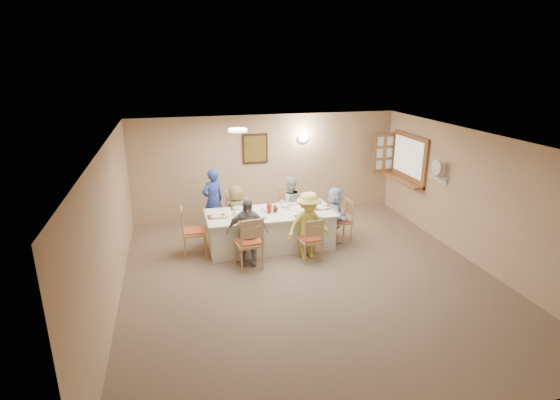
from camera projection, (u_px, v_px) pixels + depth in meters
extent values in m
plane|color=#745E4D|center=(310.00, 278.00, 7.84)|extent=(7.00, 7.00, 0.00)
plane|color=tan|center=(267.00, 166.00, 10.69)|extent=(6.50, 0.00, 6.50)
plane|color=tan|center=(423.00, 330.00, 4.23)|extent=(6.50, 0.00, 6.50)
plane|color=tan|center=(110.00, 230.00, 6.70)|extent=(0.00, 7.00, 7.00)
plane|color=tan|center=(476.00, 198.00, 8.21)|extent=(0.00, 7.00, 7.00)
plane|color=white|center=(313.00, 140.00, 7.07)|extent=(7.00, 7.00, 0.00)
cube|color=#402816|center=(255.00, 149.00, 10.45)|extent=(0.62, 0.04, 0.72)
cube|color=black|center=(255.00, 149.00, 10.43)|extent=(0.52, 0.02, 0.62)
ellipsoid|color=white|center=(303.00, 138.00, 10.64)|extent=(0.26, 0.09, 0.18)
cylinder|color=white|center=(238.00, 130.00, 8.23)|extent=(0.36, 0.36, 0.05)
cube|color=brown|center=(409.00, 159.00, 10.34)|extent=(0.06, 1.50, 1.15)
cube|color=brown|center=(403.00, 180.00, 10.47)|extent=(0.30, 1.50, 0.05)
cube|color=brown|center=(384.00, 153.00, 10.98)|extent=(0.55, 0.04, 1.00)
cube|color=white|center=(439.00, 177.00, 9.11)|extent=(0.22, 0.36, 0.03)
cube|color=silver|center=(270.00, 230.00, 9.04)|extent=(2.62, 1.11, 0.76)
imported|color=olive|center=(236.00, 212.00, 9.46)|extent=(0.66, 0.50, 1.18)
imported|color=#A9B0B8|center=(290.00, 205.00, 9.72)|extent=(0.66, 0.54, 1.29)
imported|color=gray|center=(247.00, 231.00, 8.18)|extent=(0.89, 0.58, 1.34)
imported|color=#E8E856|center=(308.00, 225.00, 8.46)|extent=(1.00, 0.72, 1.35)
imported|color=silver|center=(335.00, 214.00, 9.30)|extent=(1.25, 0.79, 1.20)
imported|color=#293F9D|center=(213.00, 201.00, 9.75)|extent=(0.80, 0.75, 1.47)
cube|color=#472B19|center=(245.00, 222.00, 8.39)|extent=(0.35, 0.26, 0.01)
cylinder|color=white|center=(245.00, 221.00, 8.39)|extent=(0.23, 0.23, 0.01)
cube|color=gold|center=(255.00, 222.00, 8.39)|extent=(0.15, 0.15, 0.01)
cube|color=#472B19|center=(304.00, 217.00, 8.67)|extent=(0.37, 0.28, 0.01)
cylinder|color=white|center=(304.00, 216.00, 8.67)|extent=(0.25, 0.25, 0.02)
cube|color=gold|center=(314.00, 216.00, 8.67)|extent=(0.14, 0.14, 0.01)
cube|color=#472B19|center=(238.00, 208.00, 9.17)|extent=(0.32, 0.24, 0.01)
cylinder|color=white|center=(238.00, 208.00, 9.17)|extent=(0.23, 0.23, 0.01)
cube|color=gold|center=(247.00, 208.00, 9.16)|extent=(0.14, 0.14, 0.01)
cube|color=#472B19|center=(293.00, 204.00, 9.45)|extent=(0.32, 0.24, 0.01)
cylinder|color=white|center=(293.00, 203.00, 9.44)|extent=(0.24, 0.24, 0.02)
cube|color=gold|center=(302.00, 203.00, 9.44)|extent=(0.13, 0.13, 0.01)
cube|color=#472B19|center=(216.00, 217.00, 8.67)|extent=(0.36, 0.27, 0.01)
cylinder|color=white|center=(216.00, 216.00, 8.66)|extent=(0.22, 0.22, 0.01)
cube|color=gold|center=(226.00, 217.00, 8.66)|extent=(0.14, 0.14, 0.01)
cube|color=#472B19|center=(322.00, 208.00, 9.18)|extent=(0.38, 0.28, 0.01)
cylinder|color=white|center=(322.00, 207.00, 9.18)|extent=(0.24, 0.24, 0.02)
cube|color=gold|center=(331.00, 208.00, 9.17)|extent=(0.14, 0.14, 0.01)
imported|color=white|center=(234.00, 220.00, 8.40)|extent=(0.16, 0.16, 0.09)
imported|color=white|center=(282.00, 202.00, 9.44)|extent=(0.09, 0.09, 0.08)
imported|color=white|center=(261.00, 216.00, 8.62)|extent=(0.39, 0.39, 0.06)
imported|color=white|center=(285.00, 205.00, 9.24)|extent=(0.25, 0.25, 0.06)
imported|color=#AD190E|center=(269.00, 207.00, 8.86)|extent=(0.15, 0.15, 0.25)
imported|color=#3C1710|center=(271.00, 207.00, 8.93)|extent=(0.11, 0.11, 0.19)
imported|color=#3C1710|center=(275.00, 208.00, 8.93)|extent=(0.15, 0.15, 0.17)
cylinder|color=silver|center=(263.00, 210.00, 8.92)|extent=(0.06, 0.06, 0.09)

